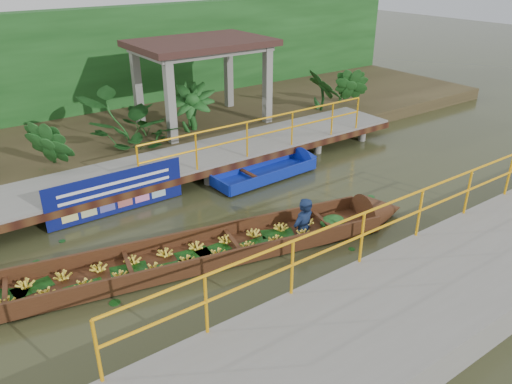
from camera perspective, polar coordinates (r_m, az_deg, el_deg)
ground at (r=11.21m, az=-2.80°, el=-5.00°), size 80.00×80.00×0.00m
land_strip at (r=17.37m, az=-16.55°, el=6.17°), size 30.00×8.00×0.45m
far_dock at (r=13.72m, az=-10.63°, el=2.78°), size 16.00×2.06×1.66m
near_dock at (r=9.11m, az=17.75°, el=-12.24°), size 18.00×2.40×1.73m
pavilion at (r=16.85m, az=-6.30°, el=15.63°), size 4.40×3.00×3.00m
foliage_backdrop at (r=19.23m, az=-19.90°, el=13.07°), size 30.00×0.80×4.00m
vendor_boat at (r=10.32m, az=-6.92°, el=-6.77°), size 10.83×3.29×2.11m
moored_blue_boat at (r=14.44m, az=3.64°, el=2.96°), size 3.61×1.11×0.85m
blue_banner at (r=12.33m, az=-15.63°, el=-0.08°), size 3.38×0.04×1.06m
tropical_plants at (r=15.88m, az=-7.35°, el=9.10°), size 14.26×1.26×1.58m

